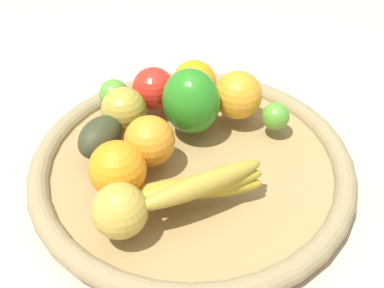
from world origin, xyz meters
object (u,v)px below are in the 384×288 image
(banana_bunch, at_px, (199,186))
(apple_0, at_px, (120,211))
(orange_1, at_px, (117,169))
(orange_0, at_px, (194,82))
(orange_3, at_px, (149,141))
(apple_1, at_px, (124,109))
(lime_0, at_px, (276,116))
(orange_2, at_px, (238,95))
(bell_pepper, at_px, (191,101))
(avocado, at_px, (100,137))
(lime_1, at_px, (114,94))
(apple_2, at_px, (154,88))

(banana_bunch, xyz_separation_m, apple_0, (0.10, -0.03, 0.01))
(banana_bunch, relative_size, orange_1, 2.29)
(orange_0, relative_size, orange_3, 1.00)
(orange_1, height_order, orange_0, orange_1)
(orange_1, distance_m, orange_3, 0.07)
(orange_1, bearing_deg, apple_1, -131.36)
(lime_0, distance_m, apple_0, 0.28)
(orange_2, bearing_deg, lime_0, 105.50)
(bell_pepper, bearing_deg, avocado, 61.06)
(orange_2, distance_m, orange_3, 0.16)
(lime_1, height_order, lime_0, lime_1)
(orange_3, xyz_separation_m, apple_1, (-0.02, -0.08, -0.00))
(avocado, distance_m, orange_0, 0.18)
(orange_2, relative_size, apple_1, 1.10)
(orange_3, relative_size, apple_0, 1.05)
(orange_0, bearing_deg, apple_0, 27.72)
(lime_1, bearing_deg, apple_2, 136.51)
(banana_bunch, height_order, orange_1, orange_1)
(banana_bunch, height_order, apple_0, apple_0)
(lime_0, xyz_separation_m, apple_0, (0.28, -0.00, 0.01))
(lime_1, distance_m, orange_3, 0.14)
(apple_2, xyz_separation_m, apple_1, (0.07, 0.01, -0.00))
(orange_3, distance_m, apple_0, 0.12)
(avocado, height_order, lime_0, avocado)
(avocado, height_order, orange_3, orange_3)
(banana_bunch, xyz_separation_m, orange_1, (0.06, -0.08, 0.01))
(orange_2, distance_m, lime_0, 0.06)
(lime_0, distance_m, orange_1, 0.25)
(orange_0, bearing_deg, bell_pepper, 41.76)
(banana_bunch, xyz_separation_m, orange_3, (-0.01, -0.10, 0.01))
(avocado, relative_size, apple_0, 1.16)
(orange_0, bearing_deg, orange_2, 106.09)
(orange_3, bearing_deg, bell_pepper, -172.23)
(bell_pepper, xyz_separation_m, apple_2, (0.00, -0.08, -0.02))
(bell_pepper, relative_size, orange_2, 1.35)
(apple_0, bearing_deg, orange_1, -125.25)
(orange_1, xyz_separation_m, orange_0, (-0.21, -0.07, -0.00))
(apple_2, height_order, orange_1, orange_1)
(lime_0, distance_m, orange_3, 0.19)
(bell_pepper, height_order, orange_1, bell_pepper)
(orange_1, height_order, apple_0, orange_1)
(lime_1, xyz_separation_m, apple_1, (0.02, 0.05, 0.01))
(apple_1, bearing_deg, lime_1, -111.95)
(orange_1, bearing_deg, orange_2, -179.29)
(apple_1, bearing_deg, apple_0, 50.70)
(lime_1, height_order, orange_1, orange_1)
(apple_0, bearing_deg, orange_3, -146.13)
(apple_1, relative_size, apple_0, 1.00)
(orange_0, distance_m, apple_0, 0.27)
(lime_0, height_order, orange_3, orange_3)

